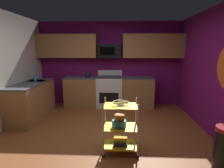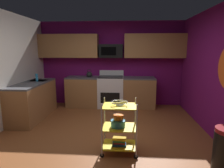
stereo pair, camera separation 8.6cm
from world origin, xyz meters
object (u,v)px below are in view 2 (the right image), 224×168
mixing_bowl_large (118,123)px  fruit_bowl (120,103)px  kettle (89,74)px  oven_range (111,91)px  microwave (111,51)px  book_stack (119,141)px  dish_soap_bottle (37,77)px  mixing_bowl_small (118,117)px  rolling_cart (119,127)px

mixing_bowl_large → fruit_bowl: bearing=0.0°
mixing_bowl_large → kettle: kettle is taller
fruit_bowl → mixing_bowl_large: (-0.03, -0.00, -0.36)m
oven_range → microwave: microwave is taller
book_stack → dish_soap_bottle: size_ratio=1.21×
mixing_bowl_small → kettle: size_ratio=0.69×
oven_range → microwave: 1.23m
oven_range → rolling_cart: size_ratio=1.20×
microwave → book_stack: bearing=-82.8°
mixing_bowl_large → book_stack: (0.03, 0.00, -0.33)m
oven_range → fruit_bowl: bearing=-82.5°
microwave → kettle: microwave is taller
microwave → fruit_bowl: size_ratio=2.57×
fruit_bowl → kettle: 2.84m
book_stack → rolling_cart: bearing=180.0°
fruit_bowl → mixing_bowl_large: fruit_bowl is taller
rolling_cart → fruit_bowl: (0.00, 0.00, 0.42)m
fruit_bowl → book_stack: fruit_bowl is taller
mixing_bowl_small → microwave: bearing=96.9°
oven_range → fruit_bowl: size_ratio=4.04×
oven_range → book_stack: (0.35, -2.65, -0.29)m
rolling_cart → dish_soap_bottle: (-2.24, 1.77, 0.57)m
oven_range → mixing_bowl_large: bearing=-83.0°
microwave → oven_range: bearing=-89.7°
mixing_bowl_large → rolling_cart: bearing=0.0°
oven_range → mixing_bowl_small: size_ratio=6.04×
oven_range → rolling_cart: (0.35, -2.65, -0.02)m
oven_range → fruit_bowl: oven_range is taller
rolling_cart → kettle: size_ratio=3.47×
dish_soap_bottle → fruit_bowl: bearing=-38.2°
rolling_cart → dish_soap_bottle: dish_soap_bottle is taller
kettle → fruit_bowl: bearing=-69.1°
oven_range → kettle: kettle is taller
oven_range → dish_soap_bottle: size_ratio=5.50×
oven_range → book_stack: size_ratio=4.55×
mixing_bowl_large → oven_range: bearing=97.0°
oven_range → dish_soap_bottle: bearing=-155.0°
mixing_bowl_large → kettle: (-0.98, 2.65, 0.48)m
microwave → rolling_cart: bearing=-82.8°
fruit_bowl → dish_soap_bottle: bearing=141.8°
mixing_bowl_large → mixing_bowl_small: 0.10m
rolling_cart → book_stack: rolling_cart is taller
microwave → dish_soap_bottle: (-1.89, -0.99, -0.68)m
oven_range → rolling_cart: oven_range is taller
mixing_bowl_large → book_stack: size_ratio=1.04×
kettle → mixing_bowl_large: bearing=-69.6°
mixing_bowl_large → dish_soap_bottle: size_ratio=1.26×
rolling_cart → fruit_bowl: size_ratio=3.36×
fruit_bowl → oven_range: bearing=97.5°
microwave → fruit_bowl: 2.90m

